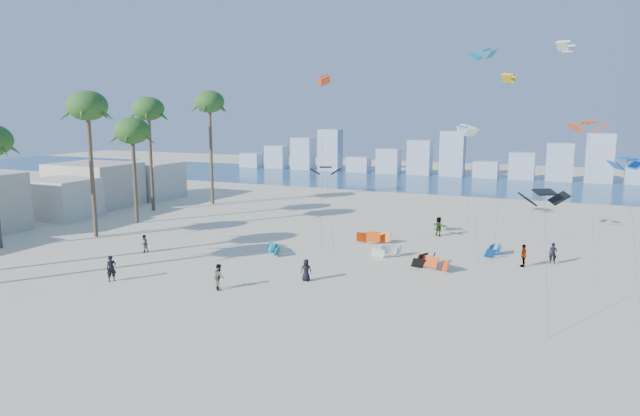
% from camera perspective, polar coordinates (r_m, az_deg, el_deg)
% --- Properties ---
extents(ground, '(220.00, 220.00, 0.00)m').
position_cam_1_polar(ground, '(34.75, -15.53, -11.18)').
color(ground, beige).
rests_on(ground, ground).
extents(ocean, '(220.00, 220.00, 0.00)m').
position_cam_1_polar(ocean, '(99.95, 11.30, 2.62)').
color(ocean, navy).
rests_on(ocean, ground).
extents(kitesurfer_near, '(0.76, 0.83, 1.91)m').
position_cam_1_polar(kitesurfer_near, '(43.78, -20.30, -5.74)').
color(kitesurfer_near, black).
rests_on(kitesurfer_near, ground).
extents(kitesurfer_mid, '(1.09, 1.10, 1.80)m').
position_cam_1_polar(kitesurfer_mid, '(39.96, -10.14, -6.83)').
color(kitesurfer_mid, gray).
rests_on(kitesurfer_mid, ground).
extents(kitesurfers_far, '(39.09, 19.79, 1.90)m').
position_cam_1_polar(kitesurfers_far, '(46.99, 12.07, -4.38)').
color(kitesurfers_far, black).
rests_on(kitesurfers_far, ground).
extents(grounded_kites, '(19.57, 9.98, 1.02)m').
position_cam_1_polar(grounded_kites, '(48.43, 7.63, -4.33)').
color(grounded_kites, '#0B738F').
rests_on(grounded_kites, ground).
extents(flying_kites, '(29.82, 29.11, 18.66)m').
position_cam_1_polar(flying_kites, '(49.08, 16.98, 9.62)').
color(flying_kites, black).
rests_on(flying_kites, ground).
extents(palm_row, '(9.23, 44.80, 14.76)m').
position_cam_1_polar(palm_row, '(59.63, -23.14, 8.38)').
color(palm_row, brown).
rests_on(palm_row, ground).
extents(beachfront_buildings, '(11.50, 43.00, 6.00)m').
position_cam_1_polar(beachfront_buildings, '(71.83, -26.22, 1.16)').
color(beachfront_buildings, beige).
rests_on(beachfront_buildings, ground).
extents(distant_skyline, '(85.00, 3.00, 8.40)m').
position_cam_1_polar(distant_skyline, '(109.61, 11.86, 4.84)').
color(distant_skyline, '#9EADBF').
rests_on(distant_skyline, ground).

